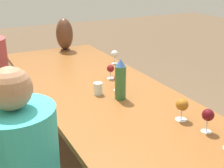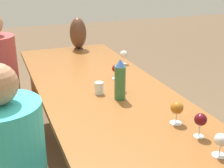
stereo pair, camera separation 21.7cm
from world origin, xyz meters
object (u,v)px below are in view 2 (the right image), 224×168
object	(u,v)px
water_tumbler	(99,88)
wine_glass_2	(116,69)
wine_glass_3	(120,80)
person_near	(12,168)
wine_glass_6	(177,108)
water_bottle	(120,80)
wine_glass_1	(221,141)
wine_glass_4	(124,55)
wine_glass_5	(201,120)
vase	(78,33)

from	to	relation	value
water_tumbler	wine_glass_2	size ratio (longest dim) A/B	0.75
wine_glass_3	person_near	world-z (taller)	person_near
wine_glass_6	person_near	size ratio (longest dim) A/B	0.11
water_bottle	wine_glass_6	distance (m)	0.48
wine_glass_1	wine_glass_4	size ratio (longest dim) A/B	0.94
water_bottle	wine_glass_6	size ratio (longest dim) A/B	2.11
wine_glass_1	wine_glass_5	xyz separation A→B (m)	(0.19, -0.02, 0.02)
vase	wine_glass_3	bearing A→B (deg)	178.37
wine_glass_3	person_near	xyz separation A→B (m)	(-0.56, 0.83, -0.18)
wine_glass_2	wine_glass_4	world-z (taller)	wine_glass_4
vase	person_near	xyz separation A→B (m)	(-1.85, 0.86, -0.28)
wine_glass_1	wine_glass_5	size ratio (longest dim) A/B	0.88
wine_glass_1	wine_glass_6	size ratio (longest dim) A/B	0.89
water_tumbler	wine_glass_3	world-z (taller)	wine_glass_3
wine_glass_2	wine_glass_1	bearing A→B (deg)	-177.14
wine_glass_5	wine_glass_1	bearing A→B (deg)	174.88
wine_glass_6	person_near	world-z (taller)	person_near
vase	wine_glass_5	xyz separation A→B (m)	(-2.06, -0.11, -0.08)
vase	wine_glass_5	bearing A→B (deg)	-176.98
water_tumbler	vase	distance (m)	1.31
wine_glass_1	water_bottle	bearing A→B (deg)	13.00
water_tumbler	wine_glass_3	distance (m)	0.17
vase	wine_glass_3	distance (m)	1.29
water_tumbler	wine_glass_4	bearing A→B (deg)	-36.70
wine_glass_6	wine_glass_2	bearing A→B (deg)	3.02
wine_glass_6	water_bottle	bearing A→B (deg)	21.00
wine_glass_2	person_near	world-z (taller)	person_near
water_bottle	person_near	distance (m)	0.91
water_tumbler	person_near	size ratio (longest dim) A/B	0.07
water_tumbler	wine_glass_4	size ratio (longest dim) A/B	0.68
wine_glass_2	wine_glass_3	distance (m)	0.27
wine_glass_3	wine_glass_6	size ratio (longest dim) A/B	0.91
wine_glass_5	wine_glass_6	size ratio (longest dim) A/B	1.01
wine_glass_5	wine_glass_6	world-z (taller)	wine_glass_5
water_bottle	vase	bearing A→B (deg)	-3.87
water_bottle	wine_glass_5	bearing A→B (deg)	-161.92
water_tumbler	wine_glass_1	bearing A→B (deg)	-162.99
wine_glass_1	person_near	xyz separation A→B (m)	(0.40, 0.96, -0.18)
wine_glass_4	wine_glass_1	bearing A→B (deg)	174.14
vase	wine_glass_4	bearing A→B (deg)	-159.55
wine_glass_4	person_near	size ratio (longest dim) A/B	0.11
water_bottle	wine_glass_1	distance (m)	0.84
vase	wine_glass_6	xyz separation A→B (m)	(-1.88, -0.08, -0.08)
water_bottle	person_near	world-z (taller)	person_near
wine_glass_2	vase	bearing A→B (deg)	1.72
wine_glass_4	person_near	distance (m)	1.63
water_bottle	vase	size ratio (longest dim) A/B	0.83
wine_glass_3	wine_glass_1	bearing A→B (deg)	-172.36
water_bottle	water_tumbler	bearing A→B (deg)	36.32
vase	wine_glass_2	size ratio (longest dim) A/B	2.99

